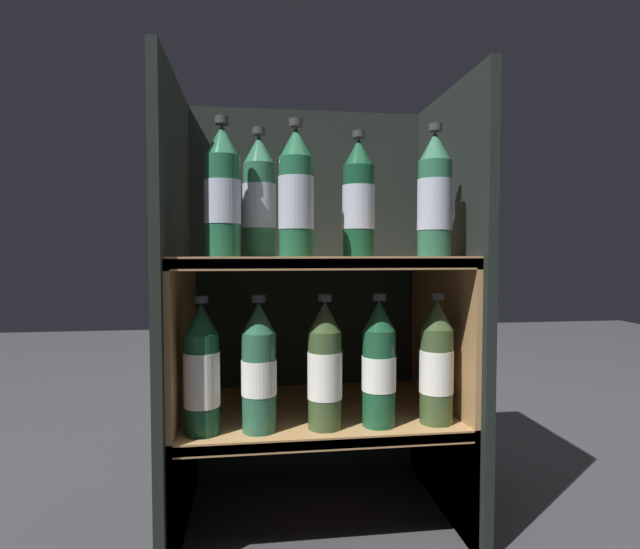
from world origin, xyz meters
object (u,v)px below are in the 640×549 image
at_px(bottle_upper_front_1, 296,196).
at_px(bottle_lower_front_0, 202,372).
at_px(bottle_upper_back_0, 259,200).
at_px(bottle_upper_front_2, 435,198).
at_px(bottle_upper_front_0, 223,195).
at_px(bottle_lower_front_4, 436,364).
at_px(bottle_upper_back_1, 358,201).
at_px(bottle_lower_front_2, 325,368).
at_px(bottle_lower_front_3, 379,366).
at_px(bottle_lower_front_1, 259,370).

xyz_separation_m(bottle_upper_front_1, bottle_lower_front_0, (-0.18, 0.00, -0.34)).
height_order(bottle_upper_front_1, bottle_upper_back_0, same).
xyz_separation_m(bottle_upper_front_2, bottle_upper_back_0, (-0.35, 0.08, 0.00)).
height_order(bottle_upper_front_0, bottle_lower_front_4, bottle_upper_front_0).
xyz_separation_m(bottle_upper_back_1, bottle_lower_front_0, (-0.32, -0.08, -0.34)).
height_order(bottle_lower_front_2, bottle_lower_front_3, same).
bearing_deg(bottle_lower_front_4, bottle_lower_front_3, -180.00).
height_order(bottle_upper_front_2, bottle_upper_back_0, same).
height_order(bottle_lower_front_0, bottle_lower_front_2, same).
relative_size(bottle_upper_front_1, bottle_upper_front_2, 1.00).
bearing_deg(bottle_upper_front_0, bottle_upper_front_1, 0.00).
distance_m(bottle_upper_front_1, bottle_lower_front_2, 0.34).
distance_m(bottle_upper_front_0, bottle_lower_front_0, 0.34).
bearing_deg(bottle_upper_front_0, bottle_upper_back_1, 15.39).
distance_m(bottle_upper_front_2, bottle_upper_back_1, 0.16).
height_order(bottle_upper_front_1, bottle_upper_back_1, same).
xyz_separation_m(bottle_lower_front_0, bottle_lower_front_3, (0.35, 0.00, 0.00)).
height_order(bottle_upper_back_1, bottle_lower_front_0, bottle_upper_back_1).
height_order(bottle_upper_front_1, bottle_lower_front_4, bottle_upper_front_1).
xyz_separation_m(bottle_upper_back_1, bottle_lower_front_1, (-0.21, -0.08, -0.34)).
distance_m(bottle_upper_back_1, bottle_lower_front_1, 0.41).
relative_size(bottle_lower_front_0, bottle_lower_front_3, 1.00).
height_order(bottle_upper_front_2, bottle_lower_front_4, bottle_upper_front_2).
relative_size(bottle_lower_front_2, bottle_lower_front_3, 1.00).
bearing_deg(bottle_lower_front_4, bottle_upper_back_1, 152.39).
bearing_deg(bottle_upper_back_0, bottle_upper_front_1, -47.74).
distance_m(bottle_lower_front_1, bottle_lower_front_2, 0.13).
bearing_deg(bottle_upper_back_0, bottle_lower_front_0, -145.57).
xyz_separation_m(bottle_upper_back_1, bottle_lower_front_4, (0.15, -0.08, -0.34)).
relative_size(bottle_lower_front_1, bottle_lower_front_4, 1.00).
bearing_deg(bottle_upper_back_0, bottle_lower_front_1, -92.38).
relative_size(bottle_upper_back_0, bottle_lower_front_2, 1.00).
bearing_deg(bottle_upper_front_1, bottle_upper_front_0, 180.00).
bearing_deg(bottle_lower_front_0, bottle_upper_front_0, 0.00).
relative_size(bottle_upper_front_0, bottle_upper_front_2, 1.00).
bearing_deg(bottle_lower_front_4, bottle_lower_front_0, -180.00).
distance_m(bottle_upper_front_0, bottle_upper_back_1, 0.29).
relative_size(bottle_upper_front_0, bottle_lower_front_4, 1.00).
bearing_deg(bottle_lower_front_1, bottle_lower_front_4, 0.00).
relative_size(bottle_upper_back_1, bottle_lower_front_2, 1.00).
xyz_separation_m(bottle_lower_front_0, bottle_lower_front_2, (0.24, 0.00, 0.00)).
distance_m(bottle_upper_back_0, bottle_upper_back_1, 0.21).
distance_m(bottle_upper_back_1, bottle_lower_front_4, 0.38).
bearing_deg(bottle_upper_back_1, bottle_lower_front_0, -166.55).
xyz_separation_m(bottle_upper_front_0, bottle_upper_front_1, (0.14, 0.00, -0.00)).
bearing_deg(bottle_lower_front_0, bottle_upper_back_1, 13.45).
height_order(bottle_upper_back_0, bottle_lower_front_4, bottle_upper_back_0).
bearing_deg(bottle_lower_front_3, bottle_lower_front_4, 0.00).
xyz_separation_m(bottle_upper_front_0, bottle_lower_front_0, (-0.04, 0.00, -0.34)).
bearing_deg(bottle_upper_front_1, bottle_lower_front_3, 0.00).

